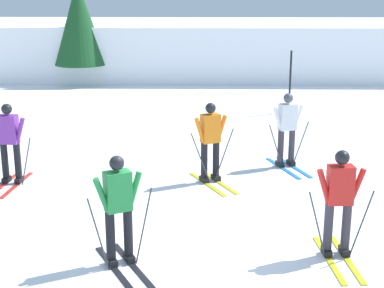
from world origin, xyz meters
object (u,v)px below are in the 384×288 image
skier_red (339,201)px  skier_white (287,128)px  skier_orange (211,140)px  skier_purple (9,141)px  skier_green (119,207)px  conifer_far_right (79,23)px  trail_marker_pole (290,82)px

skier_red → skier_white: bearing=92.2°
skier_orange → skier_red: bearing=-60.7°
skier_orange → skier_purple: size_ratio=1.00×
skier_orange → skier_white: 2.06m
skier_orange → skier_green: size_ratio=1.00×
skier_red → conifer_far_right: size_ratio=0.41×
skier_purple → skier_red: 6.91m
skier_white → skier_green: (-3.14, -4.86, 0.00)m
skier_green → conifer_far_right: bearing=103.5°
skier_white → conifer_far_right: bearing=122.5°
skier_green → conifer_far_right: size_ratio=0.41×
skier_purple → skier_white: bearing=12.1°
conifer_far_right → skier_orange: bearing=-66.6°
skier_white → skier_purple: bearing=-167.9°
skier_orange → skier_white: same height
skier_purple → conifer_far_right: size_ratio=0.41×
skier_white → skier_purple: same height
skier_green → skier_red: same height
skier_orange → skier_red: size_ratio=1.00×
skier_red → conifer_far_right: (-7.10, 15.36, 1.58)m
skier_white → skier_red: (0.17, -4.52, 0.00)m
skier_orange → conifer_far_right: 13.11m
skier_green → conifer_far_right: conifer_far_right is taller
skier_orange → trail_marker_pole: bearing=68.9°
conifer_far_right → skier_green: bearing=-76.5°
skier_red → trail_marker_pole: 10.21m
skier_orange → skier_purple: (-4.18, -0.18, -0.00)m
skier_orange → skier_green: (-1.39, -3.76, 0.00)m
skier_orange → skier_red: (1.92, -3.42, 0.00)m
skier_green → trail_marker_pole: trail_marker_pole is taller
skier_orange → skier_red: 3.92m
skier_white → skier_purple: (-5.93, -1.27, 0.00)m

